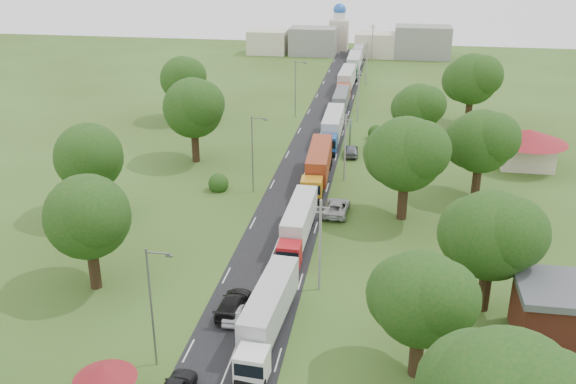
% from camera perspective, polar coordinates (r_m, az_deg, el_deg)
% --- Properties ---
extents(ground, '(260.00, 260.00, 0.00)m').
position_cam_1_polar(ground, '(66.84, -1.21, -5.17)').
color(ground, '#314517').
rests_on(ground, ground).
extents(road, '(8.00, 200.00, 0.04)m').
position_cam_1_polar(road, '(84.83, 1.24, 1.03)').
color(road, black).
rests_on(road, ground).
extents(guard_booth, '(4.40, 4.40, 3.45)m').
position_cam_1_polar(guard_booth, '(47.59, -15.93, -15.87)').
color(guard_booth, beige).
rests_on(guard_booth, ground).
extents(info_sign, '(0.12, 3.10, 4.10)m').
position_cam_1_polar(info_sign, '(97.48, 5.56, 5.68)').
color(info_sign, slate).
rests_on(info_sign, ground).
extents(pole_1, '(1.60, 0.24, 9.00)m').
position_cam_1_polar(pole_1, '(57.82, 2.87, -4.64)').
color(pole_1, gray).
rests_on(pole_1, ground).
extents(pole_2, '(1.60, 0.24, 9.00)m').
position_cam_1_polar(pole_2, '(83.63, 5.10, 4.04)').
color(pole_2, gray).
rests_on(pole_2, ground).
extents(pole_3, '(1.60, 0.24, 9.00)m').
position_cam_1_polar(pole_3, '(110.51, 6.28, 8.57)').
color(pole_3, gray).
rests_on(pole_3, ground).
extents(pole_4, '(1.60, 0.24, 9.00)m').
position_cam_1_polar(pole_4, '(137.83, 7.01, 11.31)').
color(pole_4, gray).
rests_on(pole_4, ground).
extents(pole_5, '(1.60, 0.24, 9.00)m').
position_cam_1_polar(pole_5, '(165.39, 7.50, 13.14)').
color(pole_5, gray).
rests_on(pole_5, ground).
extents(lamp_0, '(2.03, 0.22, 10.00)m').
position_cam_1_polar(lamp_0, '(48.72, -11.93, -9.58)').
color(lamp_0, slate).
rests_on(lamp_0, ground).
extents(lamp_1, '(2.03, 0.22, 10.00)m').
position_cam_1_polar(lamp_1, '(79.19, -3.09, 3.69)').
color(lamp_1, slate).
rests_on(lamp_1, ground).
extents(lamp_2, '(2.03, 0.22, 10.00)m').
position_cam_1_polar(lamp_2, '(112.33, 0.73, 9.38)').
color(lamp_2, slate).
rests_on(lamp_2, ground).
extents(tree_2, '(8.00, 8.00, 10.10)m').
position_cam_1_polar(tree_2, '(47.24, 11.75, -9.17)').
color(tree_2, '#382616').
rests_on(tree_2, ground).
extents(tree_3, '(8.80, 8.80, 11.07)m').
position_cam_1_polar(tree_3, '(56.40, 17.62, -3.60)').
color(tree_3, '#382616').
rests_on(tree_3, ground).
extents(tree_4, '(9.60, 9.60, 12.05)m').
position_cam_1_polar(tree_4, '(72.20, 10.43, 3.39)').
color(tree_4, '#382616').
rests_on(tree_4, ground).
extents(tree_5, '(8.80, 8.80, 11.07)m').
position_cam_1_polar(tree_5, '(80.72, 16.78, 4.37)').
color(tree_5, '#382616').
rests_on(tree_5, ground).
extents(tree_6, '(8.00, 8.00, 10.10)m').
position_cam_1_polar(tree_6, '(96.55, 11.49, 7.39)').
color(tree_6, '#382616').
rests_on(tree_6, ground).
extents(tree_7, '(9.60, 9.60, 12.05)m').
position_cam_1_polar(tree_7, '(111.56, 16.04, 9.64)').
color(tree_7, '#382616').
rests_on(tree_7, ground).
extents(tree_10, '(8.80, 8.80, 11.07)m').
position_cam_1_polar(tree_10, '(59.82, -17.34, -2.04)').
color(tree_10, '#382616').
rests_on(tree_10, ground).
extents(tree_11, '(8.80, 8.80, 11.07)m').
position_cam_1_polar(tree_11, '(75.28, -17.25, 3.02)').
color(tree_11, '#382616').
rests_on(tree_11, ground).
extents(tree_12, '(9.60, 9.60, 12.05)m').
position_cam_1_polar(tree_12, '(90.63, -8.40, 7.44)').
color(tree_12, '#382616').
rests_on(tree_12, ground).
extents(tree_13, '(8.80, 8.80, 11.07)m').
position_cam_1_polar(tree_13, '(111.67, -9.31, 9.90)').
color(tree_13, '#382616').
rests_on(tree_13, ground).
extents(house_brick, '(8.60, 6.60, 5.20)m').
position_cam_1_polar(house_brick, '(56.24, 23.74, -9.94)').
color(house_brick, maroon).
rests_on(house_brick, ground).
extents(house_cream, '(10.08, 10.08, 5.80)m').
position_cam_1_polar(house_cream, '(94.27, 20.58, 4.14)').
color(house_cream, beige).
rests_on(house_cream, ground).
extents(distant_town, '(52.00, 8.00, 8.00)m').
position_cam_1_polar(distant_town, '(170.73, 5.90, 13.10)').
color(distant_town, gray).
rests_on(distant_town, ground).
extents(church, '(5.00, 5.00, 12.30)m').
position_cam_1_polar(church, '(178.67, 4.56, 14.18)').
color(church, beige).
rests_on(church, ground).
extents(truck_0, '(3.15, 14.00, 3.86)m').
position_cam_1_polar(truck_0, '(52.88, -1.82, -10.74)').
color(truck_0, white).
rests_on(truck_0, ground).
extents(truck_1, '(2.50, 13.80, 3.82)m').
position_cam_1_polar(truck_1, '(67.77, 0.91, -2.84)').
color(truck_1, '#B2141B').
rests_on(truck_1, ground).
extents(truck_2, '(3.19, 15.57, 4.31)m').
position_cam_1_polar(truck_2, '(83.65, 2.70, 2.37)').
color(truck_2, '#BE7C16').
rests_on(truck_2, ground).
extents(truck_3, '(2.78, 15.39, 4.27)m').
position_cam_1_polar(truck_3, '(100.17, 3.97, 5.75)').
color(truck_3, '#1A4BA0').
rests_on(truck_3, ground).
extents(truck_4, '(2.36, 13.58, 3.76)m').
position_cam_1_polar(truck_4, '(116.22, 4.70, 7.95)').
color(truck_4, silver).
rests_on(truck_4, ground).
extents(truck_5, '(2.95, 15.44, 4.27)m').
position_cam_1_polar(truck_5, '(132.49, 5.22, 9.86)').
color(truck_5, '#AD371A').
rests_on(truck_5, ground).
extents(truck_6, '(2.72, 15.59, 4.32)m').
position_cam_1_polar(truck_6, '(148.46, 5.88, 11.22)').
color(truck_6, '#25633B').
rests_on(truck_6, ground).
extents(truck_7, '(2.52, 13.79, 3.82)m').
position_cam_1_polar(truck_7, '(164.12, 6.31, 12.18)').
color(truck_7, '#ACACAC').
rests_on(truck_7, ground).
extents(car_lane_mid, '(1.45, 4.03, 1.32)m').
position_cam_1_polar(car_lane_mid, '(55.74, -4.72, -10.60)').
color(car_lane_mid, '#95979C').
rests_on(car_lane_mid, ground).
extents(car_lane_rear, '(2.57, 5.74, 1.64)m').
position_cam_1_polar(car_lane_rear, '(56.55, -4.86, -9.88)').
color(car_lane_rear, black).
rests_on(car_lane_rear, ground).
extents(car_verge_near, '(3.01, 6.00, 1.63)m').
position_cam_1_polar(car_verge_near, '(74.90, 4.33, -1.36)').
color(car_verge_near, '#B0B0B0').
rests_on(car_verge_near, ground).
extents(car_verge_far, '(2.23, 4.93, 1.64)m').
position_cam_1_polar(car_verge_far, '(94.32, 5.66, 3.70)').
color(car_verge_far, slate).
rests_on(car_verge_far, ground).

